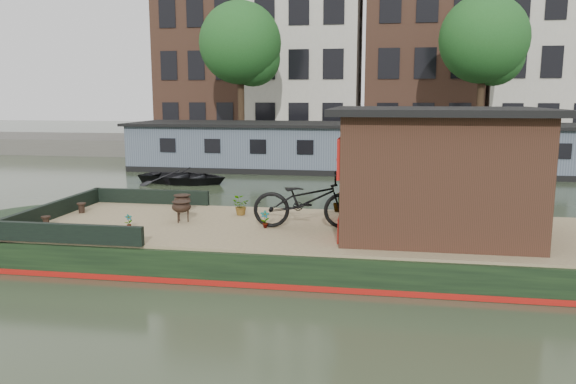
% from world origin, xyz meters
% --- Properties ---
extents(ground, '(120.00, 120.00, 0.00)m').
position_xyz_m(ground, '(0.00, 0.00, 0.00)').
color(ground, '#24301E').
rests_on(ground, ground).
extents(houseboat_hull, '(14.01, 4.02, 0.60)m').
position_xyz_m(houseboat_hull, '(-1.33, 0.00, 0.27)').
color(houseboat_hull, black).
rests_on(houseboat_hull, ground).
extents(houseboat_deck, '(11.80, 3.80, 0.05)m').
position_xyz_m(houseboat_deck, '(0.00, 0.00, 0.62)').
color(houseboat_deck, tan).
rests_on(houseboat_deck, houseboat_hull).
extents(bow_bulwark, '(3.00, 4.00, 0.35)m').
position_xyz_m(bow_bulwark, '(-5.07, 0.00, 0.82)').
color(bow_bulwark, black).
rests_on(bow_bulwark, houseboat_deck).
extents(cabin, '(4.00, 3.50, 2.42)m').
position_xyz_m(cabin, '(2.19, 0.00, 1.88)').
color(cabin, black).
rests_on(cabin, houseboat_deck).
extents(bicycle, '(2.23, 0.98, 1.13)m').
position_xyz_m(bicycle, '(-0.32, -0.02, 1.22)').
color(bicycle, black).
rests_on(bicycle, houseboat_deck).
extents(potted_plant_a, '(0.22, 0.17, 0.36)m').
position_xyz_m(potted_plant_a, '(-1.14, -0.20, 0.83)').
color(potted_plant_a, '#A3402E').
rests_on(potted_plant_a, houseboat_deck).
extents(potted_plant_c, '(0.40, 0.35, 0.42)m').
position_xyz_m(potted_plant_c, '(-1.96, 0.94, 0.86)').
color(potted_plant_c, maroon).
rests_on(potted_plant_c, houseboat_deck).
extents(potted_plant_d, '(0.36, 0.36, 0.48)m').
position_xyz_m(potted_plant_d, '(0.20, 1.70, 0.89)').
color(potted_plant_d, '#9B502A').
rests_on(potted_plant_d, houseboat_deck).
extents(potted_plant_e, '(0.18, 0.19, 0.29)m').
position_xyz_m(potted_plant_e, '(-3.84, -0.70, 0.80)').
color(potted_plant_e, maroon).
rests_on(potted_plant_e, houseboat_deck).
extents(brazier_front, '(0.51, 0.51, 0.45)m').
position_xyz_m(brazier_front, '(-3.01, 0.06, 0.87)').
color(brazier_front, black).
rests_on(brazier_front, houseboat_deck).
extents(brazier_rear, '(0.52, 0.52, 0.43)m').
position_xyz_m(brazier_rear, '(-3.30, 0.91, 0.86)').
color(brazier_rear, black).
rests_on(brazier_rear, houseboat_deck).
extents(bollard_port, '(0.20, 0.20, 0.23)m').
position_xyz_m(bollard_port, '(-5.60, 0.58, 0.76)').
color(bollard_port, black).
rests_on(bollard_port, houseboat_deck).
extents(bollard_stbd, '(0.19, 0.19, 0.22)m').
position_xyz_m(bollard_stbd, '(-5.60, -0.81, 0.76)').
color(bollard_stbd, black).
rests_on(bollard_stbd, houseboat_deck).
extents(dinghy, '(3.80, 2.97, 0.72)m').
position_xyz_m(dinghy, '(-6.32, 9.27, 0.36)').
color(dinghy, black).
rests_on(dinghy, ground).
extents(far_houseboat, '(20.40, 4.40, 2.11)m').
position_xyz_m(far_houseboat, '(0.00, 14.00, 0.97)').
color(far_houseboat, '#4F5C6A').
rests_on(far_houseboat, ground).
extents(quay, '(60.00, 6.00, 0.90)m').
position_xyz_m(quay, '(0.00, 20.50, 0.45)').
color(quay, '#47443F').
rests_on(quay, ground).
extents(townhouse_row, '(27.25, 8.00, 16.50)m').
position_xyz_m(townhouse_row, '(0.15, 27.50, 7.90)').
color(townhouse_row, brown).
rests_on(townhouse_row, ground).
extents(tree_left, '(4.40, 4.40, 7.40)m').
position_xyz_m(tree_left, '(-6.36, 19.07, 5.89)').
color(tree_left, '#332316').
rests_on(tree_left, quay).
extents(tree_right, '(4.40, 4.40, 7.40)m').
position_xyz_m(tree_right, '(6.14, 19.07, 5.89)').
color(tree_right, '#332316').
rests_on(tree_right, quay).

